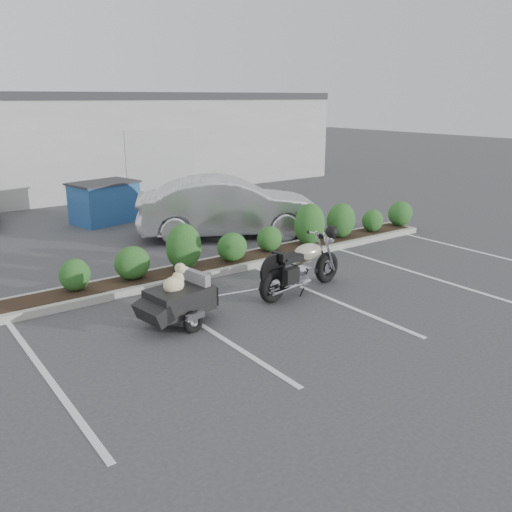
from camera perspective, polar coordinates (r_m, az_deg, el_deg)
ground at (r=10.59m, az=0.29°, el=-4.75°), size 90.00×90.00×0.00m
planter_kerb at (r=12.81m, az=-1.97°, el=-0.61°), size 12.00×1.00×0.15m
building at (r=25.68m, az=-23.38°, el=11.04°), size 26.00×10.00×4.00m
motorcycle at (r=10.93m, az=4.86°, el=-1.13°), size 2.34×0.91×1.35m
pet_trailer at (r=9.46m, az=-8.12°, el=-4.50°), size 1.89×1.07×1.12m
sedan at (r=15.30m, az=-2.85°, el=5.16°), size 5.35×3.91×1.68m
dumpster at (r=17.70m, az=-15.66°, el=5.50°), size 2.21×1.74×1.29m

